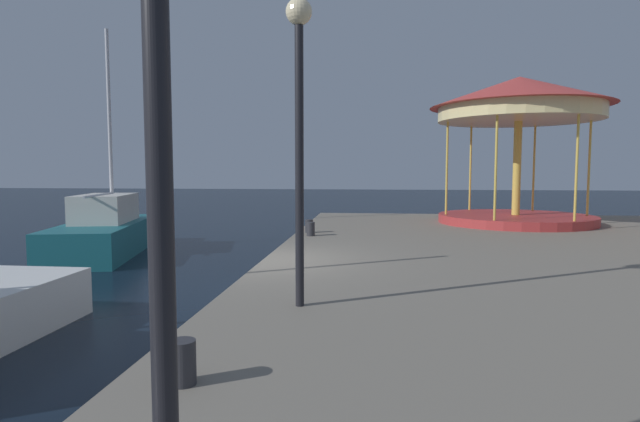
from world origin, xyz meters
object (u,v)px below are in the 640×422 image
at_px(bollard_center, 311,229).
at_px(carousel, 519,115).
at_px(sailboat_teal, 105,231).
at_px(bollard_north, 309,226).
at_px(lamp_post_mid_promenade, 299,98).
at_px(bollard_south, 183,362).

bearing_deg(bollard_center, carousel, 31.72).
height_order(sailboat_teal, bollard_north, sailboat_teal).
relative_size(sailboat_teal, lamp_post_mid_promenade, 1.75).
bearing_deg(bollard_north, sailboat_teal, 178.10).
height_order(lamp_post_mid_promenade, bollard_center, lamp_post_mid_promenade).
bearing_deg(bollard_center, lamp_post_mid_promenade, -84.06).
xyz_separation_m(bollard_north, bollard_south, (0.26, -10.97, 0.00)).
distance_m(carousel, bollard_north, 8.67).
bearing_deg(lamp_post_mid_promenade, bollard_center, 95.94).
xyz_separation_m(bollard_north, bollard_center, (0.14, -0.73, 0.00)).
xyz_separation_m(lamp_post_mid_promenade, bollard_north, (-0.93, 8.27, -2.69)).
bearing_deg(lamp_post_mid_promenade, bollard_north, 96.39).
relative_size(carousel, bollard_center, 15.51).
distance_m(bollard_north, bollard_center, 0.75).
bearing_deg(bollard_south, bollard_north, 91.38).
distance_m(bollard_north, bollard_south, 10.97).
distance_m(carousel, bollard_center, 8.89).
distance_m(lamp_post_mid_promenade, bollard_south, 3.87).
distance_m(sailboat_teal, bollard_north, 6.70).
xyz_separation_m(sailboat_teal, bollard_center, (6.84, -0.96, 0.27)).
bearing_deg(bollard_north, lamp_post_mid_promenade, -83.61).
bearing_deg(sailboat_teal, bollard_north, -1.90).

